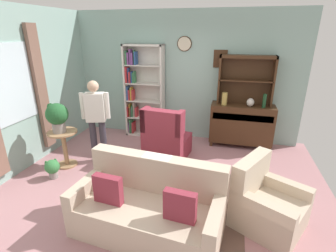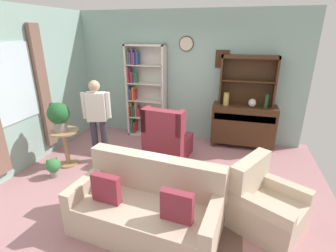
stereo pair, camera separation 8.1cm
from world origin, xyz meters
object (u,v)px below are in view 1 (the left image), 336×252
at_px(bookshelf, 141,91).
at_px(vase_tall, 225,99).
at_px(bottle_wine, 264,101).
at_px(couch_floral, 149,209).
at_px(plant_stand, 64,145).
at_px(vase_round, 250,102).
at_px(potted_plant_small, 52,168).
at_px(sideboard, 241,124).
at_px(wingback_chair, 166,140).
at_px(coffee_table, 174,173).
at_px(potted_plant_large, 57,116).
at_px(person_reading, 96,116).
at_px(armchair_floral, 267,205).
at_px(sideboard_hutch, 246,73).
at_px(book_stack, 174,168).

bearing_deg(bookshelf, vase_tall, -5.08).
height_order(bottle_wine, couch_floral, bottle_wine).
bearing_deg(plant_stand, vase_round, 26.65).
bearing_deg(potted_plant_small, sideboard, 34.73).
bearing_deg(couch_floral, bookshelf, 111.14).
bearing_deg(wingback_chair, potted_plant_small, -145.23).
bearing_deg(coffee_table, sideboard, 63.83).
distance_m(potted_plant_large, person_reading, 0.66).
bearing_deg(bottle_wine, wingback_chair, -153.78).
distance_m(bottle_wine, armchair_floral, 2.46).
bearing_deg(potted_plant_large, armchair_floral, -11.12).
height_order(sideboard, coffee_table, sideboard).
xyz_separation_m(vase_tall, armchair_floral, (0.69, -2.34, -0.76)).
height_order(vase_tall, armchair_floral, vase_tall).
relative_size(vase_round, couch_floral, 0.09).
bearing_deg(vase_round, person_reading, -154.37).
relative_size(vase_tall, wingback_chair, 0.25).
bearing_deg(coffee_table, person_reading, 157.62).
bearing_deg(potted_plant_small, wingback_chair, 34.77).
xyz_separation_m(sideboard_hutch, vase_tall, (-0.39, -0.19, -0.51)).
xyz_separation_m(plant_stand, person_reading, (0.52, 0.32, 0.49)).
height_order(couch_floral, potted_plant_small, couch_floral).
relative_size(vase_tall, bottle_wine, 0.93).
relative_size(bookshelf, sideboard, 1.62).
height_order(sideboard, wingback_chair, wingback_chair).
xyz_separation_m(couch_floral, armchair_floral, (1.42, 0.46, -0.02)).
height_order(bottle_wine, coffee_table, bottle_wine).
height_order(sideboard_hutch, wingback_chair, sideboard_hutch).
xyz_separation_m(couch_floral, person_reading, (-1.50, 1.49, 0.59)).
relative_size(vase_round, bottle_wine, 0.61).
distance_m(sideboard, book_stack, 2.31).
bearing_deg(wingback_chair, coffee_table, -69.40).
relative_size(sideboard_hutch, couch_floral, 0.59).
distance_m(wingback_chair, plant_stand, 1.88).
distance_m(wingback_chair, book_stack, 1.18).
height_order(potted_plant_small, coffee_table, coffee_table).
bearing_deg(potted_plant_large, couch_floral, -29.15).
bearing_deg(book_stack, person_reading, 156.97).
distance_m(sideboard, sideboard_hutch, 1.06).
distance_m(bookshelf, bottle_wine, 2.67).
bearing_deg(coffee_table, wingback_chair, 110.60).
bearing_deg(coffee_table, bookshelf, 120.58).
bearing_deg(bookshelf, sideboard_hutch, 0.56).
bearing_deg(vase_round, vase_tall, -178.51).
xyz_separation_m(vase_round, person_reading, (-2.75, -1.32, -0.10)).
bearing_deg(bookshelf, vase_round, -3.66).
xyz_separation_m(vase_round, couch_floral, (-1.25, -2.81, -0.69)).
height_order(armchair_floral, coffee_table, armchair_floral).
xyz_separation_m(bookshelf, vase_round, (2.40, -0.15, -0.06)).
bearing_deg(vase_round, wingback_chair, -149.45).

